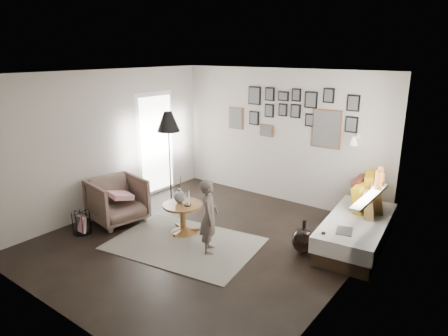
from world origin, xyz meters
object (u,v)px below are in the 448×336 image
Objects in this scene: pedestal_table at (183,220)px; daybed at (359,225)px; child at (209,216)px; armchair at (117,200)px; demijohn_large at (303,240)px; floor_lamp at (168,125)px; vase at (180,195)px; magazine_basket at (81,223)px; demijohn_small at (322,251)px.

daybed is (2.44, 1.36, 0.07)m from pedestal_table.
armchair is at bearing 59.67° from child.
armchair is at bearing -163.55° from demijohn_large.
child is at bearing -29.68° from floor_lamp.
vase is at bearing 39.18° from child.
daybed is at bearing 32.05° from magazine_basket.
demijohn_large is (1.89, 0.58, -0.04)m from pedestal_table.
pedestal_table is at bearing -163.07° from demijohn_large.
child is (-1.50, -0.69, 0.39)m from demijohn_small.
child is (-1.15, -0.81, 0.36)m from demijohn_large.
vase reaches higher than armchair.
vase is 2.10m from demijohn_large.
magazine_basket is at bearing -140.81° from vase.
floor_lamp is 2.29m from magazine_basket.
floor_lamp is 3.90× the size of demijohn_small.
pedestal_table is 0.42m from vase.
magazine_basket is 0.77× the size of demijohn_small.
magazine_basket is at bearing 76.84° from child.
vase is 0.87m from child.
floor_lamp is (-1.02, 0.77, 1.35)m from pedestal_table.
floor_lamp is at bearing 174.48° from demijohn_small.
magazine_basket is 3.60m from demijohn_large.
demijohn_large is (1.97, 0.56, -0.45)m from vase.
armchair is at bearing -161.10° from daybed.
daybed is 2.40× the size of armchair.
floor_lamp is at bearing 141.52° from vase.
demijohn_large is at bearing 15.74° from vase.
daybed reaches higher than magazine_basket.
magazine_basket is at bearing -179.21° from armchair.
armchair is 1.65m from floor_lamp.
magazine_basket is at bearing -153.98° from daybed.
floor_lamp is 1.63× the size of child.
vase reaches higher than daybed.
demijohn_large is (3.12, 0.92, -0.19)m from armchair.
demijohn_small reaches higher than magazine_basket.
vase reaches higher than pedestal_table.
floor_lamp is at bearing 143.04° from pedestal_table.
demijohn_small is at bearing -108.75° from daybed.
pedestal_table is at bearing -36.96° from floor_lamp.
magazine_basket is (-1.35, -1.01, -0.06)m from pedestal_table.
magazine_basket is at bearing -153.87° from demijohn_large.
daybed is 4.02× the size of demijohn_large.
daybed is 5.77× the size of magazine_basket.
pedestal_table is 1.25× the size of demijohn_large.
demijohn_small is (3.47, 0.80, -0.22)m from armchair.
floor_lamp is (-3.47, -0.59, 1.28)m from daybed.
vase is 0.41× the size of child.
vase is (-0.08, 0.02, 0.42)m from pedestal_table.
daybed is 1.85× the size of child.
armchair reaches higher than pedestal_table.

